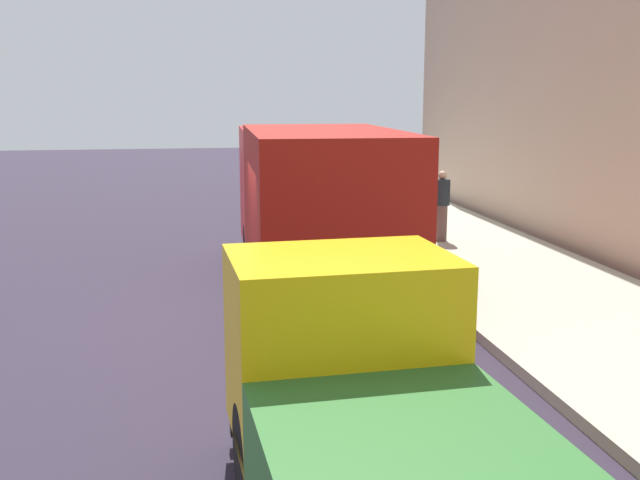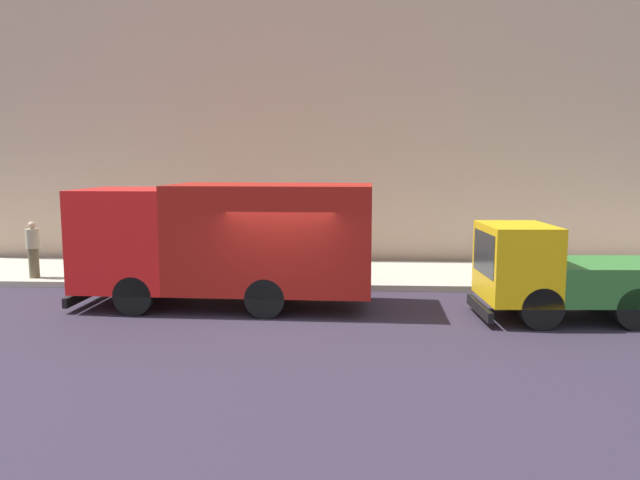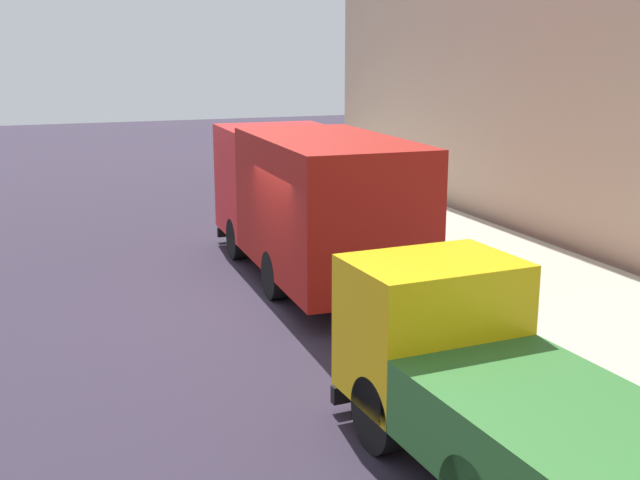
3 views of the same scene
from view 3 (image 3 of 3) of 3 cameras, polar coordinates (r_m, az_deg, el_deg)
The scene contains 8 objects.
ground at distance 15.11m, azimuth -2.66°, elevation -4.60°, with size 80.00×80.00×0.00m, color #2D2535.
sidewalk at distance 17.30m, azimuth 13.66°, elevation -2.32°, with size 4.23×30.00×0.17m, color #B6B19D.
building_facade at distance 18.29m, azimuth 21.50°, elevation 13.36°, with size 0.50×30.00×9.86m, color tan.
large_utility_truck at distance 16.40m, azimuth -0.76°, elevation 3.10°, with size 2.69×7.43×3.08m.
small_flatbed_truck at distance 9.22m, azimuth 11.87°, elevation -10.09°, with size 2.28×4.89×2.21m.
pedestrian_walking at distance 21.01m, azimuth 5.50°, elevation 3.53°, with size 0.40×0.40×1.70m.
pedestrian_standing at distance 23.27m, azimuth -0.33°, elevation 4.56°, with size 0.55×0.55×1.69m.
traffic_cone_orange at distance 20.72m, azimuth 2.12°, elevation 1.76°, with size 0.41×0.41×0.59m, color orange.
Camera 3 is at (-4.45, -13.65, 4.72)m, focal length 44.55 mm.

